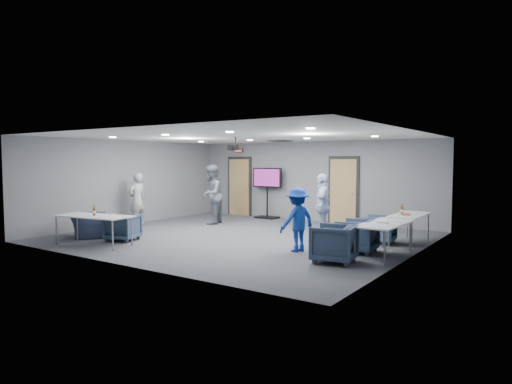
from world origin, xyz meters
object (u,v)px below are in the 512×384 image
Objects in this scene: person_a at (137,200)px; table_right_b at (384,225)px; person_d at (297,220)px; chair_right_c at (334,244)px; chair_right_b at (357,236)px; chair_front_a at (123,227)px; bottle_front at (94,212)px; person_c at (323,206)px; chair_front_b at (89,225)px; person_b at (211,194)px; tv_stand at (267,190)px; table_right_a at (410,216)px; bottle_right at (402,211)px; projector at (235,148)px; chair_right_a at (379,229)px; table_front_left at (93,217)px.

person_a is 0.89× the size of table_right_b.
person_d is 1.71× the size of chair_right_c.
chair_front_a is (-5.56, -1.97, -0.03)m from chair_right_b.
person_d is 1.38m from chair_right_b.
bottle_front reaches higher than chair_front_a.
person_c reaches higher than chair_right_b.
person_d is 1.48× the size of chair_front_b.
chair_front_b is (-5.29, -3.35, -0.54)m from person_c.
person_a is 1.97× the size of chair_right_c.
person_b reaches higher than tv_stand.
table_right_b is at bearing 177.44° from chair_front_a.
bottle_right is (-0.15, -0.17, 0.15)m from table_right_a.
projector is at bearing -103.81° from chair_front_b.
chair_front_b is 4.47m from projector.
bottle_right reaches higher than chair_front_a.
projector is (2.00, 2.17, 2.06)m from chair_front_a.
tv_stand is (0.67, 2.27, 0.06)m from person_b.
chair_right_a is at bearing 170.23° from person_d.
person_c is 1.75× the size of chair_front_b.
person_a is 6.34× the size of bottle_right.
chair_front_b is 1.38m from table_front_left.
projector is at bearing -121.65° from chair_right_c.
chair_right_b is (0.00, -1.42, 0.02)m from chair_right_a.
person_c is 1.96m from chair_right_b.
table_right_b is (6.29, -1.77, -0.28)m from person_b.
person_a reaches higher than bottle_front.
tv_stand reaches higher than chair_right_b.
table_front_left is (1.14, -0.68, 0.37)m from chair_front_b.
chair_right_c is at bearing 6.57° from table_front_left.
person_b reaches higher than person_c.
person_a reaches higher than chair_front_a.
bottle_front is (-4.10, -4.04, -0.03)m from person_c.
bottle_front is (-6.21, -2.71, 0.14)m from table_right_b.
person_d is 4.93m from table_front_left.
chair_right_b is 3.12× the size of bottle_right.
chair_right_b is at bearing 170.16° from chair_right_c.
table_right_a is 6.32× the size of bottle_right.
projector reaches higher than chair_right_a.
person_d is at bearing -10.65° from person_c.
person_b is 1.12× the size of person_c.
person_b reaches higher than chair_front_a.
chair_right_b is 0.40× the size of table_front_left.
bottle_right is at bearing 36.24° from bottle_front.
person_d is 0.77× the size of table_right_b.
bottle_right is at bearing 26.79° from table_front_left.
tv_stand reaches higher than chair_front_a.
bottle_right is at bearing 138.75° from table_right_a.
person_d is at bearing 26.06° from bottle_front.
person_b is 1.33× the size of person_d.
chair_right_c is 4.33m from projector.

